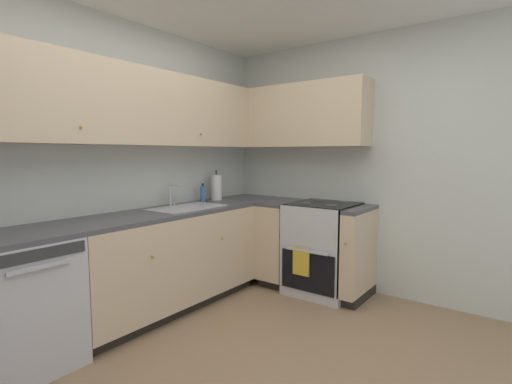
{
  "coord_description": "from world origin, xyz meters",
  "views": [
    {
      "loc": [
        -1.75,
        -1.21,
        1.38
      ],
      "look_at": [
        1.0,
        0.84,
        1.03
      ],
      "focal_mm": 26.69,
      "sensor_mm": 36.0,
      "label": 1
    }
  ],
  "objects_px": {
    "dishwasher": "(20,305)",
    "soap_bottle": "(203,194)",
    "paper_towel_roll": "(217,187)",
    "oven_range": "(323,248)"
  },
  "relations": [
    {
      "from": "oven_range",
      "to": "paper_towel_roll",
      "type": "xyz_separation_m",
      "value": [
        -0.37,
        1.09,
        0.57
      ]
    },
    {
      "from": "dishwasher",
      "to": "soap_bottle",
      "type": "xyz_separation_m",
      "value": [
        1.84,
        0.18,
        0.54
      ]
    },
    {
      "from": "dishwasher",
      "to": "paper_towel_roll",
      "type": "relative_size",
      "value": 2.58
    },
    {
      "from": "dishwasher",
      "to": "soap_bottle",
      "type": "relative_size",
      "value": 4.45
    },
    {
      "from": "soap_bottle",
      "to": "paper_towel_roll",
      "type": "relative_size",
      "value": 0.58
    },
    {
      "from": "oven_range",
      "to": "soap_bottle",
      "type": "height_order",
      "value": "soap_bottle"
    },
    {
      "from": "oven_range",
      "to": "paper_towel_roll",
      "type": "bearing_deg",
      "value": 108.93
    },
    {
      "from": "dishwasher",
      "to": "soap_bottle",
      "type": "bearing_deg",
      "value": 5.62
    },
    {
      "from": "paper_towel_roll",
      "to": "soap_bottle",
      "type": "bearing_deg",
      "value": 173.87
    },
    {
      "from": "soap_bottle",
      "to": "paper_towel_roll",
      "type": "bearing_deg",
      "value": -6.13
    }
  ]
}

